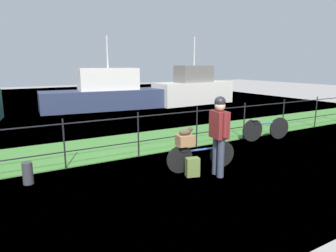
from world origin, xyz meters
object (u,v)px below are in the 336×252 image
object	(u,v)px
backpack_on_paving	(192,167)
bicycle_main	(201,156)
mooring_bollard	(28,173)
bicycle_parked	(266,129)
terrier_dog	(186,131)
wooden_crate	(185,140)
cyclist_person	(219,129)
moored_boat_near	(109,94)
moored_boat_far	(194,89)

from	to	relation	value
backpack_on_paving	bicycle_main	bearing A→B (deg)	46.19
bicycle_main	mooring_bollard	distance (m)	3.57
bicycle_parked	terrier_dog	bearing A→B (deg)	-163.26
backpack_on_paving	bicycle_parked	bearing A→B (deg)	35.71
mooring_bollard	wooden_crate	bearing A→B (deg)	-18.46
cyclist_person	backpack_on_paving	bearing A→B (deg)	153.55
wooden_crate	cyclist_person	distance (m)	0.77
terrier_dog	backpack_on_paving	world-z (taller)	terrier_dog
moored_boat_near	moored_boat_far	xyz separation A→B (m)	(5.06, -0.43, 0.07)
wooden_crate	terrier_dog	xyz separation A→B (m)	(0.02, -0.00, 0.19)
terrier_dog	bicycle_parked	bearing A→B (deg)	16.74
cyclist_person	bicycle_parked	distance (m)	3.69
terrier_dog	moored_boat_far	bearing A→B (deg)	53.94
cyclist_person	moored_boat_near	world-z (taller)	moored_boat_near
terrier_dog	moored_boat_near	bearing A→B (deg)	79.56
moored_boat_far	mooring_bollard	bearing A→B (deg)	-139.63
bicycle_parked	moored_boat_far	distance (m)	8.93
terrier_dog	bicycle_main	bearing A→B (deg)	-8.40
wooden_crate	moored_boat_far	world-z (taller)	moored_boat_far
bicycle_main	moored_boat_near	distance (m)	10.05
bicycle_main	backpack_on_paving	xyz separation A→B (m)	(-0.38, -0.23, -0.12)
wooden_crate	moored_boat_far	bearing A→B (deg)	53.83
backpack_on_paving	mooring_bollard	world-z (taller)	mooring_bollard
moored_boat_near	wooden_crate	bearing A→B (deg)	-100.59
mooring_bollard	bicycle_parked	world-z (taller)	bicycle_parked
bicycle_main	cyclist_person	size ratio (longest dim) A/B	0.98
bicycle_main	moored_boat_far	world-z (taller)	moored_boat_far
mooring_bollard	terrier_dog	bearing A→B (deg)	-18.38
wooden_crate	moored_boat_far	distance (m)	11.70
terrier_dog	backpack_on_paving	size ratio (longest dim) A/B	0.81
terrier_dog	moored_boat_far	size ratio (longest dim) A/B	0.06
bicycle_main	terrier_dog	size ratio (longest dim) A/B	5.12
wooden_crate	terrier_dog	bearing A→B (deg)	-8.40
bicycle_main	cyclist_person	xyz separation A→B (m)	(0.10, -0.47, 0.68)
terrier_dog	bicycle_parked	xyz separation A→B (m)	(3.71, 1.12, -0.55)
wooden_crate	moored_boat_far	xyz separation A→B (m)	(6.91, 9.45, 0.13)
cyclist_person	mooring_bollard	size ratio (longest dim) A/B	3.82
moored_boat_near	bicycle_parked	bearing A→B (deg)	-77.87
wooden_crate	cyclist_person	bearing A→B (deg)	-47.21
bicycle_parked	moored_boat_near	xyz separation A→B (m)	(-1.89, 8.77, 0.41)
backpack_on_paving	moored_boat_far	distance (m)	11.95
bicycle_main	backpack_on_paving	world-z (taller)	bicycle_main
wooden_crate	moored_boat_far	size ratio (longest dim) A/B	0.07
wooden_crate	moored_boat_near	xyz separation A→B (m)	(1.85, 9.88, 0.05)
moored_boat_far	backpack_on_paving	bearing A→B (deg)	-125.35
terrier_dog	moored_boat_near	size ratio (longest dim) A/B	0.05
bicycle_main	cyclist_person	bearing A→B (deg)	-77.42
bicycle_parked	moored_boat_far	world-z (taller)	moored_boat_far
backpack_on_paving	moored_boat_far	bearing A→B (deg)	69.83
bicycle_parked	wooden_crate	bearing A→B (deg)	-163.41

